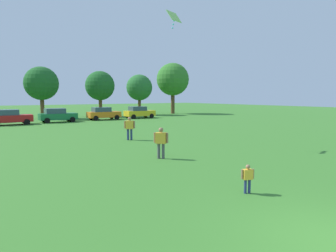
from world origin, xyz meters
TOP-DOWN VIEW (x-y plane):
  - ground_plane at (0.00, 30.00)m, footprint 160.00×160.00m
  - child_kite_flyer at (0.92, 3.38)m, footprint 0.43×0.28m
  - adult_bystander at (1.46, 9.45)m, footprint 0.57×0.57m
  - bystander_midfield at (2.98, 16.06)m, footprint 0.68×0.55m
  - kite at (4.19, 12.25)m, footprint 1.14×0.80m
  - parked_car_red_0 at (-2.95, 33.51)m, footprint 4.30×2.02m
  - parked_car_green_1 at (2.19, 34.03)m, footprint 4.30×2.02m
  - parked_car_orange_2 at (8.23, 34.50)m, footprint 4.30×2.02m
  - parked_car_yellow_3 at (13.61, 34.40)m, footprint 4.30×2.02m
  - tree_center_left at (1.87, 41.23)m, footprint 4.67×4.67m
  - tree_center_right at (10.29, 40.90)m, footprint 4.51×4.51m
  - tree_right at (17.23, 41.03)m, footprint 4.35×4.35m
  - tree_far_right at (24.03, 40.93)m, footprint 5.84×5.84m

SIDE VIEW (x-z plane):
  - ground_plane at x=0.00m, z-range 0.00..0.00m
  - child_kite_flyer at x=0.92m, z-range 0.09..1.04m
  - parked_car_red_0 at x=-2.95m, z-range 0.02..1.70m
  - parked_car_green_1 at x=2.19m, z-range 0.02..1.70m
  - parked_car_orange_2 at x=8.23m, z-range 0.02..1.70m
  - parked_car_yellow_3 at x=13.61m, z-range 0.02..1.70m
  - adult_bystander at x=1.46m, z-range 0.15..1.73m
  - bystander_midfield at x=2.98m, z-range 0.16..1.82m
  - tree_right at x=17.23m, z-range 1.19..7.97m
  - tree_center_right at x=10.29m, z-range 1.23..8.25m
  - tree_center_left at x=1.87m, z-range 1.27..8.54m
  - tree_far_right at x=24.03m, z-range 1.59..10.70m
  - kite at x=4.19m, z-range 7.39..8.46m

